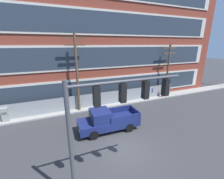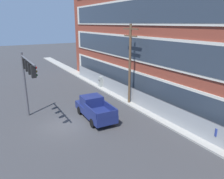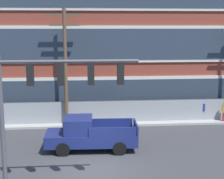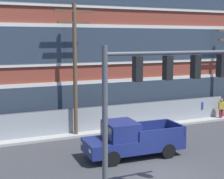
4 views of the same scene
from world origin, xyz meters
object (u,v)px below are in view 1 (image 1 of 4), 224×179
(utility_pole_midblock, at_px, (168,69))
(traffic_signal_mast, at_px, (112,109))
(electrical_cabinet, at_px, (5,115))
(pickup_truck_navy, at_px, (107,120))
(utility_pole_near_corner, at_px, (77,70))
(pedestrian_near_cabinet, at_px, (152,91))
(pedestrian_by_fence, at_px, (163,91))

(utility_pole_midblock, bearing_deg, traffic_signal_mast, -141.05)
(utility_pole_midblock, distance_m, electrical_cabinet, 20.31)
(traffic_signal_mast, bearing_deg, pickup_truck_navy, 71.59)
(utility_pole_near_corner, height_order, pedestrian_near_cabinet, utility_pole_near_corner)
(utility_pole_near_corner, bearing_deg, pedestrian_near_cabinet, 2.75)
(utility_pole_near_corner, relative_size, pedestrian_by_fence, 5.11)
(traffic_signal_mast, bearing_deg, pedestrian_by_fence, 39.90)
(utility_pole_midblock, height_order, electrical_cabinet, utility_pole_midblock)
(electrical_cabinet, distance_m, pedestrian_near_cabinet, 17.86)
(traffic_signal_mast, distance_m, utility_pole_midblock, 16.71)
(utility_pole_midblock, height_order, pedestrian_by_fence, utility_pole_midblock)
(traffic_signal_mast, height_order, utility_pole_midblock, utility_pole_midblock)
(utility_pole_near_corner, xyz_separation_m, pedestrian_by_fence, (12.03, -0.15, -3.82))
(traffic_signal_mast, xyz_separation_m, pedestrian_by_fence, (12.26, 10.25, -3.66))
(traffic_signal_mast, distance_m, electrical_cabinet, 13.27)
(pickup_truck_navy, height_order, pedestrian_by_fence, pickup_truck_navy)
(pedestrian_near_cabinet, bearing_deg, utility_pole_near_corner, -177.25)
(pickup_truck_navy, bearing_deg, traffic_signal_mast, -108.41)
(pedestrian_by_fence, bearing_deg, pedestrian_near_cabinet, 155.36)
(pickup_truck_navy, height_order, utility_pole_near_corner, utility_pole_near_corner)
(pedestrian_near_cabinet, height_order, pedestrian_by_fence, same)
(electrical_cabinet, bearing_deg, utility_pole_near_corner, -1.35)
(pickup_truck_navy, distance_m, pedestrian_by_fence, 11.56)
(pickup_truck_navy, height_order, electrical_cabinet, pickup_truck_navy)
(utility_pole_midblock, bearing_deg, pedestrian_near_cabinet, 169.31)
(utility_pole_midblock, xyz_separation_m, pedestrian_by_fence, (-0.73, -0.25, -3.21))
(utility_pole_midblock, relative_size, pedestrian_near_cabinet, 4.46)
(traffic_signal_mast, bearing_deg, electrical_cabinet, 123.63)
(traffic_signal_mast, xyz_separation_m, utility_pole_midblock, (12.99, 10.50, -0.45))
(pickup_truck_navy, distance_m, pedestrian_near_cabinet, 10.60)
(electrical_cabinet, height_order, pedestrian_near_cabinet, pedestrian_near_cabinet)
(electrical_cabinet, relative_size, pedestrian_near_cabinet, 0.91)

